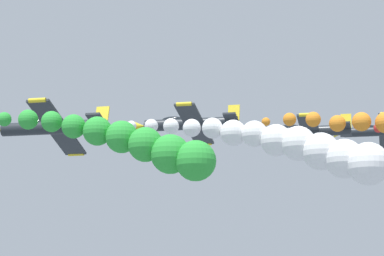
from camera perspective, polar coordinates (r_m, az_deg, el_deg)
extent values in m
sphere|color=green|center=(61.35, -12.52, 0.58)|extent=(1.02, 1.02, 1.02)
sphere|color=green|center=(60.71, -10.96, 0.56)|extent=(1.42, 1.42, 1.42)
sphere|color=green|center=(59.99, -9.42, 0.43)|extent=(1.49, 1.49, 1.49)
sphere|color=green|center=(58.94, -7.97, 0.11)|extent=(1.68, 1.68, 1.68)
sphere|color=green|center=(58.18, -6.39, -0.21)|extent=(2.01, 2.01, 2.01)
sphere|color=green|center=(57.48, -4.75, -0.60)|extent=(2.22, 2.22, 2.22)
sphere|color=green|center=(56.55, -3.16, -1.12)|extent=(2.35, 2.35, 2.35)
sphere|color=green|center=(55.81, -1.46, -1.77)|extent=(2.63, 2.63, 2.63)
sphere|color=green|center=(55.07, 0.25, -2.22)|extent=(2.69, 2.69, 2.69)
cylinder|color=#23282D|center=(70.68, -9.31, 0.02)|extent=(1.39, 9.00, 1.39)
cube|color=#23282D|center=(70.49, -9.02, -0.04)|extent=(8.80, 1.90, 3.03)
cylinder|color=yellow|center=(66.82, -10.37, 1.85)|extent=(0.45, 1.40, 0.45)
cylinder|color=yellow|center=(74.26, -7.80, -1.74)|extent=(0.45, 1.40, 0.45)
cube|color=#23282D|center=(69.31, -6.24, 0.19)|extent=(3.67, 1.20, 1.35)
cube|color=yellow|center=(69.71, -6.07, 0.86)|extent=(0.63, 1.10, 1.56)
ellipsoid|color=black|center=(71.60, -10.59, 0.31)|extent=(0.98, 2.20, 0.91)
sphere|color=white|center=(68.45, -4.11, 0.15)|extent=(0.82, 0.82, 0.82)
sphere|color=white|center=(67.88, -2.76, 0.14)|extent=(1.10, 1.10, 1.10)
sphere|color=white|center=(67.19, -1.42, 0.12)|extent=(1.27, 1.27, 1.27)
sphere|color=white|center=(66.74, -0.01, 0.00)|extent=(1.44, 1.44, 1.44)
sphere|color=white|center=(66.17, 1.38, -0.01)|extent=(1.64, 1.64, 1.64)
sphere|color=white|center=(65.48, 2.79, -0.33)|extent=(2.04, 2.04, 2.04)
sphere|color=white|center=(64.91, 4.22, -0.39)|extent=(2.03, 2.03, 2.03)
sphere|color=white|center=(64.30, 5.69, -0.83)|extent=(2.44, 2.44, 2.44)
sphere|color=white|center=(63.71, 7.17, -1.04)|extent=(2.63, 2.63, 2.63)
sphere|color=white|center=(62.98, 8.68, -1.57)|extent=(2.80, 2.80, 2.80)
sphere|color=white|center=(62.33, 10.22, -2.05)|extent=(2.89, 2.89, 2.89)
sphere|color=white|center=(61.48, 11.78, -2.38)|extent=(3.10, 3.10, 3.10)
cylinder|color=#23282D|center=(80.14, -0.08, 0.27)|extent=(1.32, 9.00, 1.32)
cone|color=yellow|center=(81.42, -3.58, 0.12)|extent=(1.26, 1.20, 1.26)
cube|color=#23282D|center=(80.02, 0.20, 0.22)|extent=(9.00, 1.90, 2.28)
cylinder|color=yellow|center=(75.96, -0.54, 1.62)|extent=(0.43, 1.40, 0.43)
cylinder|color=yellow|center=(84.13, 0.87, -1.05)|extent=(0.43, 1.40, 0.43)
cube|color=#23282D|center=(79.38, 2.74, 0.43)|extent=(3.74, 1.20, 1.04)
cube|color=yellow|center=(79.74, 2.83, 1.03)|extent=(0.50, 1.10, 1.59)
ellipsoid|color=black|center=(80.76, -1.30, 0.54)|extent=(0.94, 2.20, 0.86)
sphere|color=orange|center=(78.71, 4.99, 0.42)|extent=(0.80, 0.80, 0.80)
sphere|color=orange|center=(78.78, 6.58, 0.58)|extent=(1.24, 1.24, 1.24)
sphere|color=orange|center=(78.57, 8.16, 0.58)|extent=(1.42, 1.42, 1.42)
sphere|color=orange|center=(78.67, 9.76, 0.30)|extent=(1.55, 1.55, 1.55)
sphere|color=orange|center=(78.73, 11.34, 0.42)|extent=(1.76, 1.76, 1.76)
cylinder|color=#23282D|center=(89.27, 7.71, -0.23)|extent=(1.30, 9.00, 1.30)
cone|color=yellow|center=(89.85, 4.47, -0.36)|extent=(1.24, 1.20, 1.24)
cube|color=#23282D|center=(89.20, 7.97, -0.28)|extent=(9.04, 1.90, 2.07)
cylinder|color=yellow|center=(84.98, 7.69, 0.89)|extent=(0.43, 1.40, 0.43)
cylinder|color=yellow|center=(93.46, 8.23, -1.34)|extent=(0.43, 1.40, 0.43)
cube|color=#23282D|center=(89.04, 10.28, -0.09)|extent=(3.76, 1.20, 0.96)
cube|color=yellow|center=(89.39, 10.33, 0.46)|extent=(0.47, 1.10, 1.59)
ellipsoid|color=black|center=(89.63, 6.57, 0.02)|extent=(0.93, 2.20, 0.85)
sphere|color=red|center=(89.00, 12.43, 0.01)|extent=(1.00, 1.00, 1.00)
cylinder|color=#23282D|center=(99.87, 12.78, -0.21)|extent=(1.36, 9.00, 1.36)
cone|color=yellow|center=(99.99, 9.86, -0.33)|extent=(1.29, 1.20, 1.29)
ellipsoid|color=black|center=(100.10, 11.74, 0.00)|extent=(0.96, 2.20, 0.89)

